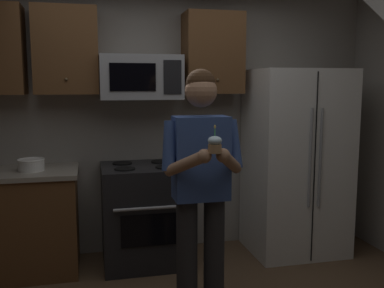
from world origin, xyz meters
TOP-DOWN VIEW (x-y plane):
  - wall_back at (0.00, 1.75)m, footprint 4.40×0.10m
  - oven_range at (-0.15, 1.36)m, footprint 0.76×0.70m
  - microwave at (-0.15, 1.48)m, footprint 0.74×0.41m
  - refrigerator at (1.35, 1.32)m, footprint 0.90×0.75m
  - cabinet_row_upper at (-0.72, 1.53)m, footprint 2.78×0.36m
  - bowl_large_white at (-1.12, 1.35)m, footprint 0.22×0.22m
  - person at (0.13, 0.32)m, footprint 0.60×0.48m
  - cupcake at (0.13, -0.01)m, footprint 0.09×0.09m

SIDE VIEW (x-z plane):
  - oven_range at x=-0.15m, z-range 0.00..0.93m
  - refrigerator at x=1.35m, z-range 0.00..1.80m
  - bowl_large_white at x=-1.12m, z-range 0.92..1.03m
  - person at x=0.13m, z-range 0.11..1.88m
  - cupcake at x=0.13m, z-range 1.20..1.38m
  - wall_back at x=0.00m, z-range 0.00..2.60m
  - microwave at x=-0.15m, z-range 1.52..1.92m
  - cabinet_row_upper at x=-0.72m, z-range 1.57..2.33m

